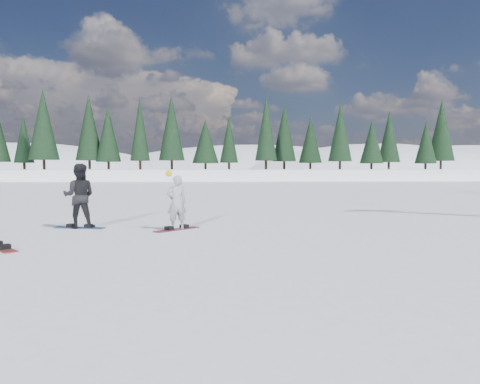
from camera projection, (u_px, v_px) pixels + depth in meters
name	position (u px, v px, depth m)	size (l,w,h in m)	color
ground	(55.00, 238.00, 11.74)	(420.00, 420.00, 0.00)	white
alpine_backdrop	(180.00, 204.00, 200.56)	(412.50, 227.00, 53.20)	white
snowboarder_woman	(177.00, 202.00, 13.19)	(0.66, 0.56, 1.69)	#A9AAAF
snowboarder_man	(79.00, 196.00, 13.54)	(0.92, 0.71, 1.89)	black
snowboard_woman	(177.00, 229.00, 13.23)	(1.50, 0.28, 0.03)	maroon
snowboard_man	(80.00, 228.00, 13.59)	(1.50, 0.28, 0.03)	#1B4296
snowboard_loose_b	(0.00, 248.00, 10.18)	(1.50, 0.28, 0.03)	maroon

